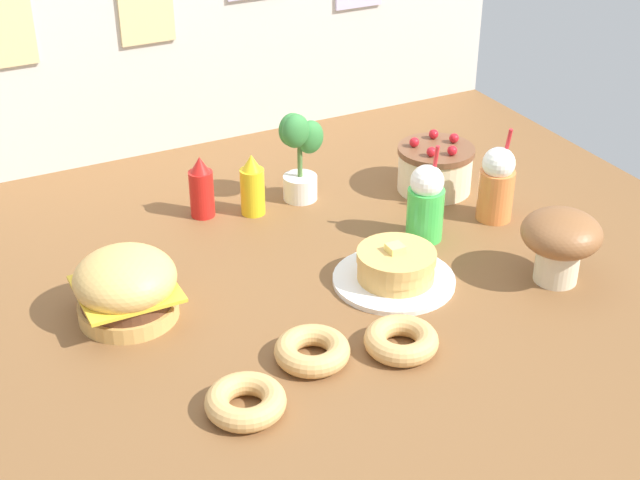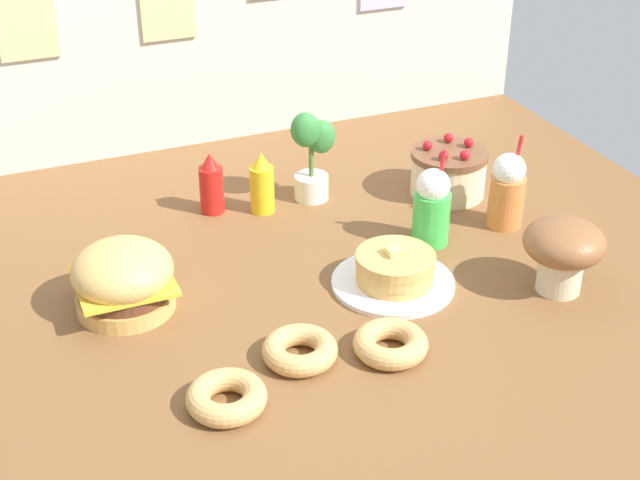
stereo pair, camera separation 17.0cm
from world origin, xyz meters
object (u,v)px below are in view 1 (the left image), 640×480
at_px(orange_float_cup, 497,184).
at_px(donut_chocolate, 312,350).
at_px(burger, 126,287).
at_px(donut_vanilla, 401,340).
at_px(ketchup_bottle, 201,189).
at_px(donut_pink_glaze, 245,401).
at_px(mustard_bottle, 252,186).
at_px(mushroom_stool, 561,239).
at_px(cream_soda_cup, 426,203).
at_px(potted_plant, 300,152).
at_px(layer_cake, 435,168).
at_px(pancake_stack, 395,269).

bearing_deg(orange_float_cup, donut_chocolate, -154.61).
xyz_separation_m(burger, donut_chocolate, (0.35, -0.39, -0.06)).
distance_m(orange_float_cup, donut_vanilla, 0.78).
bearing_deg(orange_float_cup, ketchup_bottle, 151.88).
height_order(ketchup_bottle, donut_pink_glaze, ketchup_bottle).
distance_m(mustard_bottle, mushroom_stool, 0.96).
distance_m(mustard_bottle, orange_float_cup, 0.76).
relative_size(cream_soda_cup, potted_plant, 0.98).
xyz_separation_m(layer_cake, mushroom_stool, (-0.01, -0.63, 0.05)).
bearing_deg(mushroom_stool, donut_vanilla, -171.53).
height_order(donut_pink_glaze, potted_plant, potted_plant).
distance_m(ketchup_bottle, donut_vanilla, 0.91).
relative_size(cream_soda_cup, donut_pink_glaze, 1.61).
height_order(mustard_bottle, potted_plant, potted_plant).
distance_m(potted_plant, mushroom_stool, 0.88).
relative_size(burger, layer_cake, 1.06).
distance_m(layer_cake, mustard_bottle, 0.62).
relative_size(burger, ketchup_bottle, 1.33).
relative_size(orange_float_cup, donut_vanilla, 1.61).
height_order(layer_cake, potted_plant, potted_plant).
bearing_deg(pancake_stack, burger, 166.01).
relative_size(pancake_stack, donut_vanilla, 1.83).
bearing_deg(potted_plant, donut_chocolate, -113.95).
xyz_separation_m(orange_float_cup, mushroom_stool, (-0.06, -0.38, 0.01)).
xyz_separation_m(burger, mushroom_stool, (1.12, -0.37, 0.04)).
bearing_deg(orange_float_cup, cream_soda_cup, -178.55).
bearing_deg(donut_vanilla, pancake_stack, 61.82).
bearing_deg(ketchup_bottle, burger, -130.38).
bearing_deg(donut_chocolate, mushroom_stool, 1.54).
bearing_deg(donut_pink_glaze, mushroom_stool, 7.08).
relative_size(potted_plant, mushroom_stool, 1.39).
bearing_deg(pancake_stack, mustard_bottle, 108.65).
distance_m(pancake_stack, cream_soda_cup, 0.28).
distance_m(burger, layer_cake, 1.15).
bearing_deg(mushroom_stool, cream_soda_cup, 118.41).
bearing_deg(potted_plant, burger, -149.91).
bearing_deg(layer_cake, donut_pink_glaze, -142.99).
height_order(cream_soda_cup, orange_float_cup, same).
distance_m(layer_cake, cream_soda_cup, 0.33).
distance_m(layer_cake, mushroom_stool, 0.63).
relative_size(pancake_stack, ketchup_bottle, 1.70).
distance_m(orange_float_cup, mushroom_stool, 0.38).
bearing_deg(pancake_stack, ketchup_bottle, 118.62).
distance_m(burger, cream_soda_cup, 0.92).
distance_m(layer_cake, donut_vanilla, 0.91).
xyz_separation_m(layer_cake, donut_pink_glaze, (-1.00, -0.75, -0.05)).
distance_m(pancake_stack, mushroom_stool, 0.46).
bearing_deg(potted_plant, layer_cake, -18.56).
distance_m(donut_vanilla, potted_plant, 0.88).
bearing_deg(cream_soda_cup, donut_vanilla, -128.20).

